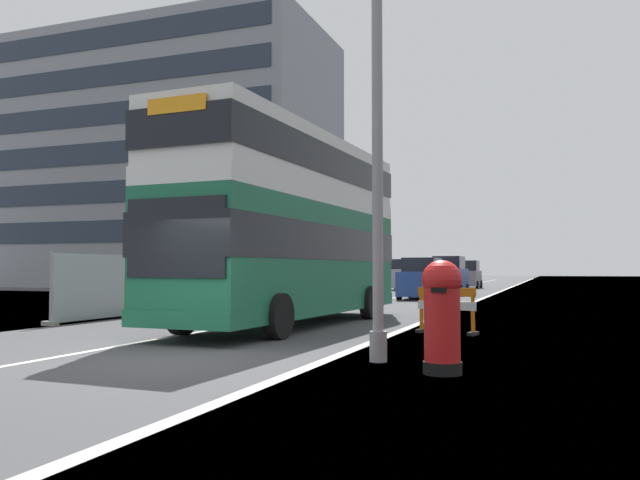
# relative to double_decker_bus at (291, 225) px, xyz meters

# --- Properties ---
(ground) EXTENTS (140.00, 280.00, 0.10)m
(ground) POSITION_rel_double_decker_bus_xyz_m (1.18, -6.59, -2.76)
(ground) COLOR #424244
(double_decker_bus) EXTENTS (3.09, 10.79, 5.10)m
(double_decker_bus) POSITION_rel_double_decker_bus_xyz_m (0.00, 0.00, 0.00)
(double_decker_bus) COLOR #196042
(double_decker_bus) RESTS_ON ground
(lamppost_foreground) EXTENTS (0.29, 0.70, 8.14)m
(lamppost_foreground) POSITION_rel_double_decker_bus_xyz_m (3.99, -5.81, 1.12)
(lamppost_foreground) COLOR gray
(lamppost_foreground) RESTS_ON ground
(red_pillar_postbox) EXTENTS (0.58, 0.58, 1.65)m
(red_pillar_postbox) POSITION_rel_double_decker_bus_xyz_m (5.19, -6.67, -1.80)
(red_pillar_postbox) COLOR black
(red_pillar_postbox) RESTS_ON ground
(roadworks_barrier) EXTENTS (1.49, 0.76, 1.08)m
(roadworks_barrier) POSITION_rel_double_decker_bus_xyz_m (4.31, -0.84, -2.06)
(roadworks_barrier) COLOR orange
(roadworks_barrier) RESTS_ON ground
(construction_site_fence) EXTENTS (0.44, 20.60, 2.01)m
(construction_site_fence) POSITION_rel_double_decker_bus_xyz_m (-6.03, 7.85, -1.75)
(construction_site_fence) COLOR #A8AAAD
(construction_site_fence) RESTS_ON ground
(car_oncoming_near) EXTENTS (1.97, 4.17, 2.09)m
(car_oncoming_near) POSITION_rel_double_decker_bus_xyz_m (0.30, 16.38, -1.73)
(car_oncoming_near) COLOR navy
(car_oncoming_near) RESTS_ON ground
(car_receding_mid) EXTENTS (1.90, 4.53, 2.28)m
(car_receding_mid) POSITION_rel_double_decker_bus_xyz_m (0.69, 22.73, -1.64)
(car_receding_mid) COLOR navy
(car_receding_mid) RESTS_ON ground
(car_receding_far) EXTENTS (2.07, 4.31, 2.23)m
(car_receding_far) POSITION_rel_double_decker_bus_xyz_m (-3.75, 30.07, -1.66)
(car_receding_far) COLOR gray
(car_receding_far) RESTS_ON ground
(car_far_side) EXTENTS (1.92, 4.07, 2.20)m
(car_far_side) POSITION_rel_double_decker_bus_xyz_m (0.06, 36.24, -1.69)
(car_far_side) COLOR slate
(car_far_side) RESTS_ON ground
(bare_tree_far_verge_near) EXTENTS (2.69, 3.24, 5.83)m
(bare_tree_far_verge_near) POSITION_rel_double_decker_bus_xyz_m (-13.85, 18.89, -0.13)
(bare_tree_far_verge_near) COLOR #4C3D2D
(bare_tree_far_verge_near) RESTS_ON ground
(backdrop_office_block) EXTENTS (26.86, 14.19, 21.51)m
(backdrop_office_block) POSITION_rel_double_decker_bus_xyz_m (-24.66, 31.87, 8.05)
(backdrop_office_block) COLOR gray
(backdrop_office_block) RESTS_ON ground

